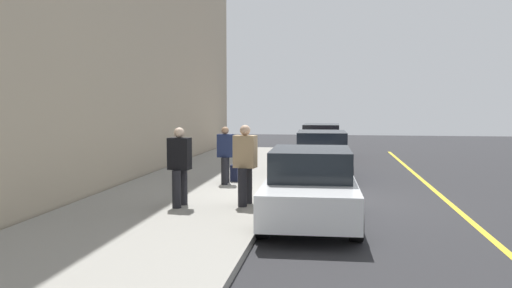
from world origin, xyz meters
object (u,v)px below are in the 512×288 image
parked_car_white (311,186)px  pedestrian_navy_coat (225,153)px  parked_car_maroon (321,141)px  parked_car_navy (322,154)px  pedestrian_tan_coat (245,162)px  rolling_suitcase (235,173)px  pedestrian_black_coat (180,164)px

parked_car_white → pedestrian_navy_coat: 4.67m
parked_car_maroon → parked_car_navy: same height
parked_car_navy → pedestrian_tan_coat: size_ratio=2.51×
parked_car_navy → rolling_suitcase: (2.42, -2.51, -0.36)m
pedestrian_navy_coat → rolling_suitcase: size_ratio=1.94×
parked_car_white → pedestrian_black_coat: (-0.52, -2.92, 0.34)m
pedestrian_navy_coat → pedestrian_tan_coat: bearing=20.0°
pedestrian_navy_coat → parked_car_navy: bearing=137.9°
pedestrian_tan_coat → rolling_suitcase: pedestrian_tan_coat is taller
rolling_suitcase → parked_car_white: bearing=28.8°
pedestrian_navy_coat → pedestrian_black_coat: 3.37m
parked_car_navy → pedestrian_tan_coat: pedestrian_tan_coat is taller
pedestrian_navy_coat → pedestrian_black_coat: pedestrian_black_coat is taller
parked_car_maroon → rolling_suitcase: parked_car_maroon is taller
parked_car_maroon → parked_car_navy: size_ratio=1.02×
parked_car_maroon → parked_car_white: 13.09m
parked_car_white → pedestrian_black_coat: bearing=-100.1°
pedestrian_black_coat → rolling_suitcase: size_ratio=2.10×
parked_car_navy → pedestrian_black_coat: (6.31, -3.00, 0.33)m
parked_car_navy → rolling_suitcase: size_ratio=5.41×
pedestrian_navy_coat → pedestrian_black_coat: (3.35, -0.33, 0.07)m
pedestrian_black_coat → parked_car_white: bearing=79.9°
pedestrian_navy_coat → parked_car_white: bearing=33.9°
pedestrian_navy_coat → pedestrian_tan_coat: size_ratio=0.90×
parked_car_maroon → parked_car_white: size_ratio=1.12×
pedestrian_tan_coat → rolling_suitcase: (-3.53, -0.92, -0.72)m
parked_car_maroon → pedestrian_navy_coat: bearing=-15.3°
parked_car_white → pedestrian_black_coat: size_ratio=2.36×
parked_car_maroon → pedestrian_navy_coat: size_ratio=2.85×
parked_car_white → rolling_suitcase: size_ratio=4.94×
pedestrian_navy_coat → pedestrian_tan_coat: pedestrian_tan_coat is taller
parked_car_maroon → parked_car_navy: (6.26, 0.15, -0.00)m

